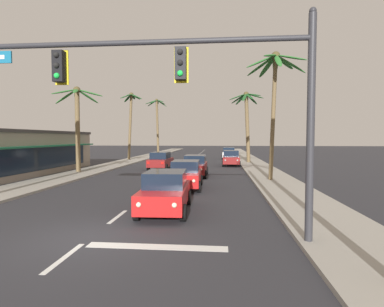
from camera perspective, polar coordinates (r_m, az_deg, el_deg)
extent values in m
plane|color=#2D2D33|center=(10.26, -18.38, -14.64)|extent=(220.00, 220.00, 0.00)
cube|color=#9E998E|center=(29.35, 12.78, -3.01)|extent=(3.20, 110.00, 0.14)
cube|color=#9E998E|center=(31.39, -16.77, -2.68)|extent=(3.20, 110.00, 0.14)
cube|color=silver|center=(8.91, -22.65, -17.43)|extent=(0.16, 2.00, 0.01)
cube|color=silver|center=(12.52, -13.64, -11.33)|extent=(0.16, 2.00, 0.01)
cube|color=silver|center=(16.36, -8.93, -7.91)|extent=(0.16, 2.00, 0.01)
cube|color=silver|center=(20.31, -6.07, -5.77)|extent=(0.16, 2.00, 0.01)
cube|color=silver|center=(24.31, -4.16, -4.33)|extent=(0.16, 2.00, 0.01)
cube|color=silver|center=(28.34, -2.79, -3.29)|extent=(0.16, 2.00, 0.01)
cube|color=silver|center=(32.39, -1.77, -2.51)|extent=(0.16, 2.00, 0.01)
cube|color=silver|center=(36.45, -0.98, -1.90)|extent=(0.16, 2.00, 0.01)
cube|color=silver|center=(40.52, -0.34, -1.41)|extent=(0.16, 2.00, 0.01)
cube|color=silver|center=(44.60, 0.18, -1.02)|extent=(0.16, 2.00, 0.01)
cube|color=silver|center=(48.68, 0.61, -0.69)|extent=(0.16, 2.00, 0.01)
cube|color=silver|center=(52.76, 0.97, -0.41)|extent=(0.16, 2.00, 0.01)
cube|color=silver|center=(56.85, 1.29, -0.17)|extent=(0.16, 2.00, 0.01)
cube|color=silver|center=(60.94, 1.56, 0.04)|extent=(0.16, 2.00, 0.01)
cube|color=silver|center=(65.03, 1.79, 0.22)|extent=(0.16, 2.00, 0.01)
cube|color=silver|center=(69.13, 2.00, 0.38)|extent=(0.16, 2.00, 0.01)
cube|color=silver|center=(73.22, 2.19, 0.52)|extent=(0.16, 2.00, 0.01)
cube|color=silver|center=(77.32, 2.35, 0.65)|extent=(0.16, 2.00, 0.01)
cube|color=silver|center=(9.06, -6.58, -16.86)|extent=(4.00, 0.44, 0.01)
cylinder|color=#2D2D33|center=(9.21, 21.20, 3.86)|extent=(0.22, 0.22, 6.50)
cylinder|color=#2D2D33|center=(9.75, -13.49, 19.35)|extent=(10.99, 0.16, 0.16)
sphere|color=#2D2D33|center=(9.85, 21.58, 23.49)|extent=(0.20, 0.20, 0.20)
cube|color=black|center=(9.17, -2.12, 16.36)|extent=(0.32, 0.26, 0.92)
sphere|color=black|center=(9.11, -2.24, 18.39)|extent=(0.17, 0.17, 0.17)
sphere|color=black|center=(9.03, -2.24, 16.56)|extent=(0.17, 0.17, 0.17)
sphere|color=#1EE54C|center=(8.96, -2.23, 14.70)|extent=(0.17, 0.17, 0.17)
cube|color=yellow|center=(9.32, -1.98, 16.12)|extent=(0.42, 0.03, 1.04)
cube|color=black|center=(10.29, -23.51, 14.63)|extent=(0.32, 0.26, 0.92)
sphere|color=black|center=(10.23, -23.94, 16.41)|extent=(0.17, 0.17, 0.17)
sphere|color=black|center=(10.17, -23.91, 14.77)|extent=(0.17, 0.17, 0.17)
sphere|color=#1EE54C|center=(10.11, -23.87, 13.10)|extent=(0.17, 0.17, 0.17)
cube|color=yellow|center=(10.43, -23.06, 14.47)|extent=(0.42, 0.03, 1.04)
cube|color=red|center=(12.86, -4.99, -7.79)|extent=(1.92, 4.36, 0.72)
cube|color=black|center=(12.90, -4.91, -4.70)|extent=(1.68, 2.26, 0.64)
cylinder|color=black|center=(11.46, -1.65, -10.95)|extent=(0.24, 0.65, 0.64)
cylinder|color=black|center=(11.73, -10.22, -10.68)|extent=(0.24, 0.65, 0.64)
cylinder|color=black|center=(14.23, -0.70, -8.22)|extent=(0.24, 0.65, 0.64)
cylinder|color=black|center=(14.44, -7.61, -8.07)|extent=(0.24, 0.65, 0.64)
sphere|color=#F9EFC6|center=(10.66, -3.31, -9.59)|extent=(0.18, 0.18, 0.18)
sphere|color=#F9EFC6|center=(10.87, -9.91, -9.39)|extent=(0.18, 0.18, 0.18)
cube|color=red|center=(14.89, -1.29, -5.92)|extent=(0.24, 0.07, 0.20)
cube|color=red|center=(15.05, -6.33, -5.84)|extent=(0.24, 0.07, 0.20)
cube|color=red|center=(18.67, -1.20, -4.43)|extent=(1.89, 4.35, 0.72)
cube|color=black|center=(18.75, -1.16, -2.31)|extent=(1.66, 2.25, 0.64)
cylinder|color=black|center=(17.27, 1.27, -6.24)|extent=(0.24, 0.65, 0.64)
cylinder|color=black|center=(17.42, -4.43, -6.16)|extent=(0.24, 0.65, 0.64)
cylinder|color=black|center=(20.08, 1.60, -4.95)|extent=(0.24, 0.65, 0.64)
cylinder|color=black|center=(20.21, -3.31, -4.90)|extent=(0.24, 0.65, 0.64)
sphere|color=#F9EFC6|center=(16.47, 0.32, -5.13)|extent=(0.18, 0.18, 0.18)
sphere|color=#F9EFC6|center=(16.59, -3.97, -5.08)|extent=(0.18, 0.18, 0.18)
cube|color=red|center=(20.76, 1.12, -3.41)|extent=(0.24, 0.07, 0.20)
cube|color=red|center=(20.86, -2.51, -3.38)|extent=(0.24, 0.07, 0.20)
cube|color=maroon|center=(24.57, 0.58, -2.66)|extent=(1.76, 4.30, 0.72)
cube|color=black|center=(24.66, 0.61, -1.05)|extent=(1.60, 2.20, 0.64)
cylinder|color=black|center=(23.14, 2.41, -3.90)|extent=(0.22, 0.64, 0.64)
cylinder|color=black|center=(23.29, -1.84, -3.86)|extent=(0.22, 0.64, 0.64)
cylinder|color=black|center=(25.96, 2.74, -3.16)|extent=(0.22, 0.64, 0.64)
cylinder|color=black|center=(26.09, -1.06, -3.12)|extent=(0.22, 0.64, 0.64)
sphere|color=#F9EFC6|center=(22.36, 1.70, -3.00)|extent=(0.18, 0.18, 0.18)
sphere|color=#F9EFC6|center=(22.47, -1.46, -2.97)|extent=(0.18, 0.18, 0.18)
cube|color=red|center=(26.66, 2.38, -2.00)|extent=(0.24, 0.06, 0.20)
cube|color=red|center=(26.76, -0.45, -1.98)|extent=(0.24, 0.06, 0.20)
cube|color=maroon|center=(30.33, -5.84, -1.61)|extent=(1.93, 4.37, 0.72)
cube|color=black|center=(30.14, -5.91, -0.34)|extent=(1.68, 2.26, 0.64)
cylinder|color=black|center=(31.94, -6.75, -2.03)|extent=(0.24, 0.65, 0.64)
cylinder|color=black|center=(31.55, -3.72, -2.08)|extent=(0.24, 0.65, 0.64)
cylinder|color=black|center=(29.21, -8.13, -2.51)|extent=(0.24, 0.65, 0.64)
cylinder|color=black|center=(28.79, -4.82, -2.57)|extent=(0.24, 0.65, 0.64)
sphere|color=#B2B2AD|center=(32.57, -6.02, -1.16)|extent=(0.18, 0.18, 0.18)
sphere|color=#B2B2AD|center=(32.30, -3.88, -1.18)|extent=(0.18, 0.18, 0.18)
cube|color=red|center=(28.40, -8.15, -1.73)|extent=(0.24, 0.07, 0.20)
cube|color=red|center=(28.07, -5.55, -1.77)|extent=(0.24, 0.07, 0.20)
cube|color=maroon|center=(33.98, 7.28, -1.13)|extent=(1.85, 4.34, 0.72)
cube|color=black|center=(34.09, 7.28, 0.03)|extent=(1.64, 2.23, 0.64)
cylinder|color=black|center=(32.62, 8.82, -1.94)|extent=(0.23, 0.64, 0.64)
cylinder|color=black|center=(32.59, 5.79, -1.93)|extent=(0.23, 0.64, 0.64)
cylinder|color=black|center=(35.44, 8.64, -1.56)|extent=(0.23, 0.64, 0.64)
cylinder|color=black|center=(35.42, 5.85, -1.54)|extent=(0.23, 0.64, 0.64)
sphere|color=#B2B2AD|center=(31.83, 8.45, -1.27)|extent=(0.18, 0.18, 0.18)
sphere|color=#B2B2AD|center=(31.81, 6.22, -1.26)|extent=(0.18, 0.18, 0.18)
cube|color=red|center=(36.14, 8.28, -0.74)|extent=(0.24, 0.06, 0.20)
cube|color=red|center=(36.13, 6.19, -0.73)|extent=(0.24, 0.06, 0.20)
cube|color=silver|center=(44.94, 6.89, -0.14)|extent=(1.93, 4.37, 0.72)
cube|color=black|center=(45.06, 6.89, 0.73)|extent=(1.69, 2.26, 0.64)
cylinder|color=black|center=(43.54, 8.00, -0.72)|extent=(0.24, 0.65, 0.64)
cylinder|color=black|center=(43.56, 5.73, -0.71)|extent=(0.24, 0.65, 0.64)
cylinder|color=black|center=(46.37, 7.97, -0.50)|extent=(0.24, 0.65, 0.64)
cylinder|color=black|center=(46.39, 5.84, -0.49)|extent=(0.24, 0.65, 0.64)
sphere|color=#B2B2AD|center=(42.76, 7.68, -0.20)|extent=(0.18, 0.18, 0.18)
sphere|color=#B2B2AD|center=(42.78, 6.02, -0.19)|extent=(0.18, 0.18, 0.18)
cube|color=red|center=(47.09, 7.72, 0.11)|extent=(0.24, 0.07, 0.20)
cube|color=red|center=(47.10, 6.12, 0.12)|extent=(0.24, 0.07, 0.20)
cylinder|color=brown|center=(28.33, -20.51, 3.75)|extent=(0.40, 0.39, 7.14)
ellipsoid|color=#2D702D|center=(28.36, -18.46, 10.66)|extent=(2.25, 0.86, 0.69)
ellipsoid|color=#2D702D|center=(29.00, -18.81, 10.00)|extent=(1.62, 1.86, 1.15)
ellipsoid|color=#2D702D|center=(29.67, -20.68, 10.20)|extent=(1.35, 2.15, 0.76)
ellipsoid|color=#2D702D|center=(28.91, -22.39, 9.76)|extent=(1.99, 0.54, 1.34)
ellipsoid|color=#2D702D|center=(28.16, -22.68, 10.59)|extent=(1.71, 1.96, 0.74)
ellipsoid|color=#2D702D|center=(27.52, -20.86, 10.82)|extent=(1.15, 2.21, 0.72)
sphere|color=#4C4223|center=(28.63, -20.65, 11.00)|extent=(0.60, 0.60, 0.60)
cylinder|color=brown|center=(42.64, -11.46, 4.69)|extent=(0.79, 0.35, 8.87)
ellipsoid|color=#1E5123|center=(42.62, -10.23, 10.36)|extent=(1.66, 0.57, 0.81)
ellipsoid|color=#1E5123|center=(43.47, -10.40, 10.33)|extent=(1.23, 1.64, 0.64)
ellipsoid|color=#1E5123|center=(43.72, -10.92, 10.31)|extent=(0.42, 1.69, 0.60)
ellipsoid|color=#1E5123|center=(43.43, -11.86, 10.02)|extent=(1.49, 1.13, 1.07)
ellipsoid|color=#1E5123|center=(42.63, -12.23, 10.36)|extent=(1.54, 1.33, 0.78)
ellipsoid|color=#1E5123|center=(42.16, -11.62, 10.63)|extent=(0.51, 1.72, 0.53)
ellipsoid|color=#1E5123|center=(42.22, -10.68, 10.54)|extent=(1.47, 1.47, 0.65)
sphere|color=#4C4223|center=(42.95, -11.23, 10.68)|extent=(0.60, 0.60, 0.60)
cylinder|color=brown|center=(57.35, -6.44, 4.81)|extent=(0.65, 0.40, 9.96)
ellipsoid|color=#1E5123|center=(57.42, -5.68, 9.28)|extent=(1.99, 0.58, 1.33)
ellipsoid|color=#1E5123|center=(58.45, -5.80, 9.46)|extent=(1.60, 2.01, 0.76)
ellipsoid|color=#1E5123|center=(58.82, -6.46, 9.50)|extent=(0.59, 2.25, 0.60)
ellipsoid|color=#1E5123|center=(58.18, -7.45, 9.26)|extent=(2.06, 0.98, 1.20)
ellipsoid|color=#1E5123|center=(57.73, -7.65, 9.46)|extent=(2.19, 0.82, 0.90)
ellipsoid|color=#1E5123|center=(56.86, -7.19, 9.54)|extent=(1.17, 2.13, 0.95)
ellipsoid|color=#1E5123|center=(56.82, -6.00, 9.71)|extent=(1.83, 1.87, 0.64)
sphere|color=#4C4223|center=(57.76, -6.59, 9.80)|extent=(0.60, 0.60, 0.60)
cylinder|color=brown|center=(22.18, 14.84, 6.10)|extent=(0.54, 0.28, 8.68)
ellipsoid|color=#2D702D|center=(22.82, 17.88, 15.58)|extent=(2.09, 0.62, 1.42)
ellipsoid|color=#2D702D|center=(23.77, 16.84, 15.92)|extent=(1.85, 1.99, 0.75)
ellipsoid|color=#2D702D|center=(23.91, 15.27, 15.78)|extent=(0.76, 2.35, 0.81)
ellipsoid|color=#2D702D|center=(23.60, 13.83, 15.40)|extent=(1.25, 2.12, 1.26)
ellipsoid|color=#2D702D|center=(22.94, 12.74, 15.64)|extent=(2.10, 1.10, 1.37)
ellipsoid|color=#2D702D|center=(22.31, 12.75, 16.39)|extent=(2.24, 1.07, 1.09)
ellipsoid|color=#2D702D|center=(21.76, 14.36, 17.28)|extent=(1.43, 2.26, 0.69)
ellipsoid|color=#2D702D|center=(21.77, 15.74, 16.32)|extent=(0.44, 2.10, 1.36)
ellipsoid|color=#2D702D|center=(22.28, 17.95, 16.65)|extent=(2.03, 1.77, 0.86)
sphere|color=#4C4223|center=(22.88, 15.32, 17.13)|extent=(0.60, 0.60, 0.60)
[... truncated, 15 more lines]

